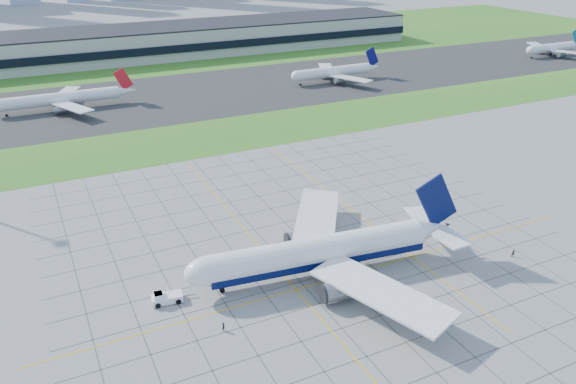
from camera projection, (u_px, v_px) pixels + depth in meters
name	position (u px, v px, depth m)	size (l,w,h in m)	color
ground	(335.00, 272.00, 115.08)	(1400.00, 1400.00, 0.00)	gray
grass_median	(200.00, 138.00, 188.32)	(700.00, 35.00, 0.04)	#2D6B1E
asphalt_taxiway	(159.00, 98.00, 233.08)	(700.00, 75.00, 0.04)	#383838
grass_far	(111.00, 51.00, 322.61)	(700.00, 145.00, 0.04)	#2D6B1E
apron_markings	(312.00, 247.00, 124.27)	(120.00, 130.00, 0.03)	#474744
terminal	(190.00, 39.00, 314.62)	(260.00, 43.00, 15.80)	#B7B7B2
airliner	(321.00, 252.00, 112.56)	(58.78, 59.24, 18.53)	white
pushback_tug	(165.00, 298.00, 105.35)	(8.44, 3.49, 2.32)	white
crew_near	(224.00, 327.00, 97.90)	(0.66, 0.43, 1.81)	black
crew_far	(513.00, 253.00, 120.09)	(0.81, 0.63, 1.67)	black
distant_jet_1	(62.00, 98.00, 216.39)	(50.38, 42.66, 14.08)	white
distant_jet_2	(334.00, 72.00, 256.58)	(43.44, 42.66, 14.08)	white
distant_jet_3	(553.00, 48.00, 308.33)	(37.43, 42.66, 14.08)	white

